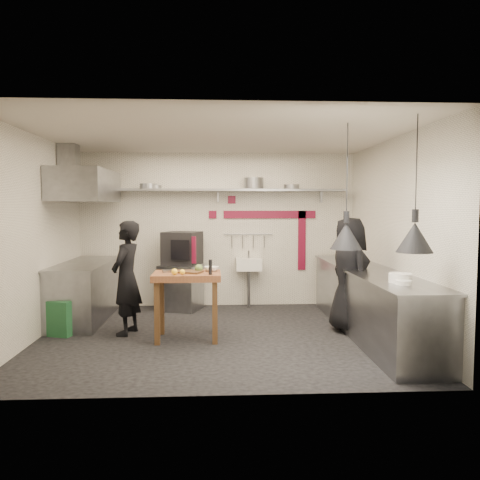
{
  "coord_description": "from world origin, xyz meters",
  "views": [
    {
      "loc": [
        -0.04,
        -6.49,
        1.81
      ],
      "look_at": [
        0.31,
        0.3,
        1.34
      ],
      "focal_mm": 35.0,
      "sensor_mm": 36.0,
      "label": 1
    }
  ],
  "objects_px": {
    "prep_table": "(187,306)",
    "chef_left": "(127,278)",
    "oven_stand": "(181,287)",
    "green_bin": "(63,317)",
    "chef_right": "(349,275)",
    "combi_oven": "(182,248)"
  },
  "relations": [
    {
      "from": "green_bin",
      "to": "prep_table",
      "type": "xyz_separation_m",
      "value": [
        1.77,
        -0.3,
        0.21
      ]
    },
    {
      "from": "green_bin",
      "to": "chef_right",
      "type": "xyz_separation_m",
      "value": [
        4.1,
        -0.03,
        0.58
      ]
    },
    {
      "from": "prep_table",
      "to": "green_bin",
      "type": "bearing_deg",
      "value": 169.98
    },
    {
      "from": "green_bin",
      "to": "combi_oven",
      "type": "bearing_deg",
      "value": 45.69
    },
    {
      "from": "oven_stand",
      "to": "green_bin",
      "type": "height_order",
      "value": "oven_stand"
    },
    {
      "from": "oven_stand",
      "to": "chef_left",
      "type": "xyz_separation_m",
      "value": [
        -0.65,
        -1.57,
        0.41
      ]
    },
    {
      "from": "chef_right",
      "to": "combi_oven",
      "type": "bearing_deg",
      "value": 41.85
    },
    {
      "from": "combi_oven",
      "to": "chef_right",
      "type": "height_order",
      "value": "chef_right"
    },
    {
      "from": "combi_oven",
      "to": "chef_right",
      "type": "relative_size",
      "value": 0.35
    },
    {
      "from": "green_bin",
      "to": "prep_table",
      "type": "relative_size",
      "value": 0.54
    },
    {
      "from": "combi_oven",
      "to": "prep_table",
      "type": "bearing_deg",
      "value": -64.33
    },
    {
      "from": "chef_left",
      "to": "chef_right",
      "type": "height_order",
      "value": "chef_right"
    },
    {
      "from": "green_bin",
      "to": "chef_right",
      "type": "height_order",
      "value": "chef_right"
    },
    {
      "from": "prep_table",
      "to": "chef_right",
      "type": "bearing_deg",
      "value": 6.21
    },
    {
      "from": "combi_oven",
      "to": "chef_right",
      "type": "distance_m",
      "value": 3.03
    },
    {
      "from": "combi_oven",
      "to": "prep_table",
      "type": "relative_size",
      "value": 0.64
    },
    {
      "from": "combi_oven",
      "to": "green_bin",
      "type": "xyz_separation_m",
      "value": [
        -1.58,
        -1.61,
        -0.84
      ]
    },
    {
      "from": "chef_right",
      "to": "oven_stand",
      "type": "bearing_deg",
      "value": 42.9
    },
    {
      "from": "prep_table",
      "to": "chef_left",
      "type": "distance_m",
      "value": 0.99
    },
    {
      "from": "combi_oven",
      "to": "green_bin",
      "type": "bearing_deg",
      "value": -114.58
    },
    {
      "from": "chef_left",
      "to": "chef_right",
      "type": "relative_size",
      "value": 0.97
    },
    {
      "from": "oven_stand",
      "to": "prep_table",
      "type": "relative_size",
      "value": 0.87
    }
  ]
}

